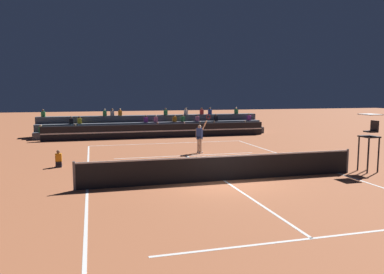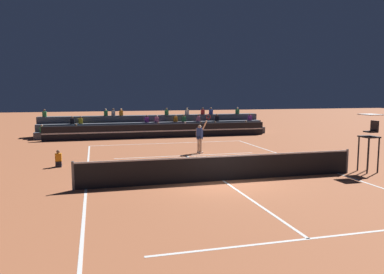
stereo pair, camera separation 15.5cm
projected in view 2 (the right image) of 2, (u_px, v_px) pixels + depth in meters
The scene contains 9 objects.
ground_plane at pixel (223, 181), 15.55m from camera, with size 120.00×120.00×0.00m, color #AD603D.
court_lines at pixel (223, 181), 15.55m from camera, with size 11.10×23.90×0.01m.
tennis_net at pixel (223, 168), 15.49m from camera, with size 12.00×0.10×1.10m.
sponsor_banner_wall at pixel (160, 131), 30.28m from camera, with size 18.00×0.26×1.10m.
bleacher_stand at pixel (155, 127), 32.70m from camera, with size 19.38×2.85×2.28m.
umpire_chair at pixel (370, 135), 17.13m from camera, with size 0.76×0.84×2.67m.
ball_kid_courtside at pixel (58, 160), 18.41m from camera, with size 0.30×0.36×0.84m.
tennis_player at pixel (200, 137), 22.49m from camera, with size 0.70×0.94×2.44m.
tennis_ball at pixel (230, 159), 20.55m from camera, with size 0.07×0.07×0.07m, color #C6DB33.
Camera 2 is at (-5.11, -14.40, 3.65)m, focal length 35.00 mm.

